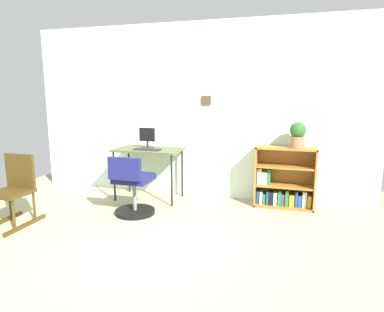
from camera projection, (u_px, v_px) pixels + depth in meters
The scene contains 9 objects.
ground_plane at pixel (133, 257), 3.22m from camera, with size 6.24×6.24×0.00m, color tan.
wall_back at pixel (194, 112), 5.01m from camera, with size 5.20×0.12×2.58m.
desk at pixel (148, 153), 4.90m from camera, with size 0.97×0.56×0.76m.
monitor at pixel (147, 138), 4.96m from camera, with size 0.24×0.18×0.30m.
keyboard at pixel (147, 149), 4.78m from camera, with size 0.39×0.13×0.02m, color #2A2034.
office_chair at pixel (132, 189), 4.28m from camera, with size 0.52×0.55×0.79m.
rocking_chair at pixel (15, 189), 3.99m from camera, with size 0.42×0.64×0.84m.
bookshelf_low at pixel (283, 181), 4.63m from camera, with size 0.80×0.30×0.84m.
potted_plant_on_shelf at pixel (298, 135), 4.42m from camera, with size 0.21×0.21×0.34m.
Camera 1 is at (1.38, -2.71, 1.54)m, focal length 31.23 mm.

